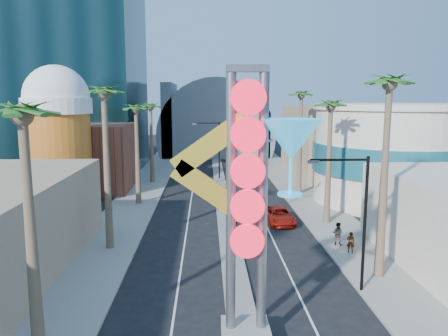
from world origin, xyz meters
TOP-DOWN VIEW (x-y plane):
  - sidewalk_west at (-9.50, 35.00)m, footprint 5.00×100.00m
  - sidewalk_east at (9.50, 35.00)m, footprint 5.00×100.00m
  - median at (0.00, 38.00)m, footprint 1.60×84.00m
  - hotel_tower at (-22.00, 52.00)m, footprint 20.00×20.00m
  - brick_filler_west at (-16.00, 38.00)m, footprint 10.00×10.00m
  - filler_east at (16.00, 48.00)m, footprint 10.00×20.00m
  - beer_mug at (-17.00, 30.00)m, footprint 7.00×7.00m
  - turquoise_building at (18.00, 30.00)m, footprint 16.60×16.60m
  - canopy at (0.00, 72.00)m, footprint 22.00×16.00m
  - neon_sign at (0.82, 2.96)m, footprint 6.53×2.60m
  - streetlight_0 at (0.55, 20.00)m, footprint 3.79×0.25m
  - streetlight_1 at (-0.55, 44.00)m, footprint 3.79×0.25m
  - streetlight_2 at (6.72, 8.00)m, footprint 3.45×0.25m
  - palm_0 at (-9.00, 2.00)m, footprint 2.40×2.40m
  - palm_1 at (-9.00, 16.00)m, footprint 2.40×2.40m
  - palm_2 at (-9.00, 30.00)m, footprint 2.40×2.40m
  - palm_3 at (-9.00, 42.00)m, footprint 2.40×2.40m
  - palm_5 at (9.00, 10.00)m, footprint 2.40×2.40m
  - palm_6 at (9.00, 22.00)m, footprint 2.40×2.40m
  - palm_7 at (9.00, 34.00)m, footprint 2.40×2.40m
  - red_pickup at (4.75, 22.35)m, footprint 2.64×5.17m
  - pedestrian_a at (8.54, 14.07)m, footprint 0.66×0.53m
  - pedestrian_b at (8.14, 15.89)m, footprint 1.07×1.01m

SIDE VIEW (x-z plane):
  - sidewalk_west at x=-9.50m, z-range 0.00..0.15m
  - sidewalk_east at x=9.50m, z-range 0.00..0.15m
  - median at x=0.00m, z-range 0.00..0.15m
  - red_pickup at x=4.75m, z-range 0.00..1.40m
  - pedestrian_a at x=8.54m, z-range 0.15..1.72m
  - pedestrian_b at x=8.14m, z-range 0.15..1.89m
  - brick_filler_west at x=-16.00m, z-range 0.00..8.00m
  - canopy at x=0.00m, z-range -6.69..15.31m
  - streetlight_2 at x=6.72m, z-range 0.83..8.83m
  - streetlight_0 at x=0.55m, z-range 0.88..8.88m
  - streetlight_1 at x=-0.55m, z-range 0.88..8.88m
  - filler_east at x=16.00m, z-range 0.00..10.00m
  - turquoise_building at x=18.00m, z-range -0.05..10.55m
  - neon_sign at x=0.82m, z-range 1.03..13.58m
  - beer_mug at x=-17.00m, z-range 0.59..15.09m
  - palm_2 at x=-9.00m, z-range 3.88..15.08m
  - palm_3 at x=-9.00m, z-range 3.88..15.08m
  - palm_0 at x=-9.00m, z-range 4.08..15.78m
  - palm_6 at x=9.00m, z-range 4.08..15.78m
  - palm_1 at x=-9.00m, z-range 4.47..17.17m
  - palm_7 at x=9.00m, z-range 4.47..17.17m
  - palm_5 at x=9.00m, z-range 4.67..17.87m
  - hotel_tower at x=-22.00m, z-range 0.00..50.00m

